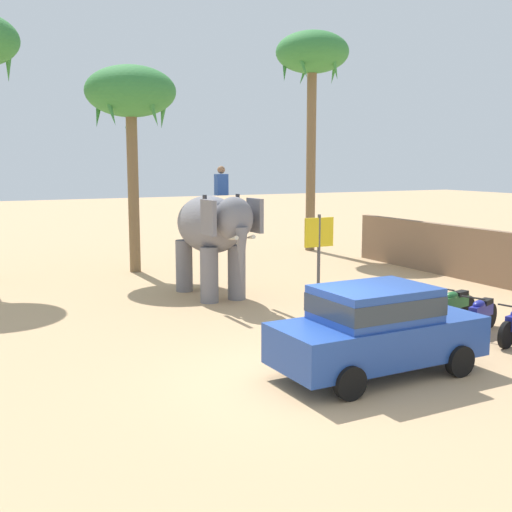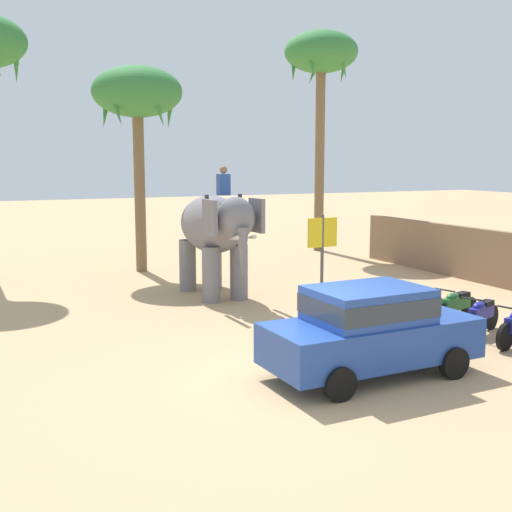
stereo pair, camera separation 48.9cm
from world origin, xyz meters
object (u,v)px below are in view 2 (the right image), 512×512
Objects in this scene: palm_tree_behind_elephant at (321,60)px; palm_tree_near_hut at (137,97)px; car_sedan_foreground at (370,328)px; motorcycle_end_of_row at (456,305)px; signboard_yellow at (322,238)px; elephant_with_mahout at (215,230)px; motorcycle_far_in_row at (481,315)px.

palm_tree_behind_elephant is 1.31× the size of palm_tree_near_hut.
palm_tree_near_hut is at bearing 93.40° from car_sedan_foreground.
signboard_yellow is (-0.96, 4.83, 1.22)m from motorcycle_end_of_row.
palm_tree_near_hut reaches higher than motorcycle_end_of_row.
car_sedan_foreground reaches higher than motorcycle_end_of_row.
signboard_yellow is at bearing 101.27° from motorcycle_end_of_row.
car_sedan_foreground is 1.06× the size of elephant_with_mahout.
palm_tree_behind_elephant is at bearing 13.02° from palm_tree_near_hut.
palm_tree_behind_elephant is (7.92, 7.34, 6.39)m from elephant_with_mahout.
palm_tree_near_hut is (-0.79, 13.23, 5.34)m from car_sedan_foreground.
elephant_with_mahout is 1.62× the size of signboard_yellow.
elephant_with_mahout is at bearing -81.16° from palm_tree_near_hut.
car_sedan_foreground is at bearing -151.23° from motorcycle_end_of_row.
motorcycle_far_in_row is at bearing -82.19° from signboard_yellow.
signboard_yellow is (4.04, -6.08, -4.58)m from palm_tree_near_hut.
motorcycle_end_of_row is (4.22, 2.32, -0.46)m from car_sedan_foreground.
motorcycle_far_in_row is at bearing -58.71° from elephant_with_mahout.
motorcycle_end_of_row is at bearing -53.24° from elephant_with_mahout.
motorcycle_end_of_row is 0.74× the size of signboard_yellow.
palm_tree_behind_elephant is (3.74, 12.93, 7.91)m from motorcycle_end_of_row.
elephant_with_mahout is 2.21× the size of motorcycle_end_of_row.
palm_tree_behind_elephant reaches higher than car_sedan_foreground.
motorcycle_far_in_row is 0.71× the size of signboard_yellow.
palm_tree_near_hut is at bearing -166.98° from palm_tree_behind_elephant.
elephant_with_mahout reaches higher than car_sedan_foreground.
motorcycle_end_of_row is at bearing 81.04° from motorcycle_far_in_row.
motorcycle_far_in_row is at bearing -105.64° from palm_tree_behind_elephant.
motorcycle_far_in_row is 14.12m from palm_tree_near_hut.
signboard_yellow is (-0.80, 5.84, 1.22)m from motorcycle_far_in_row.
signboard_yellow reaches higher than motorcycle_end_of_row.
palm_tree_near_hut reaches higher than signboard_yellow.
signboard_yellow is at bearing -120.13° from palm_tree_behind_elephant.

